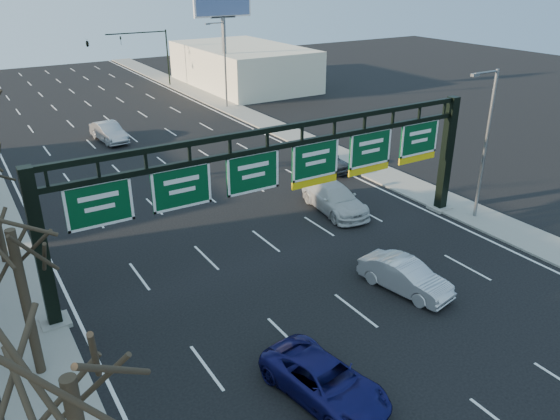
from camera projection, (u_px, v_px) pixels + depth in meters
ground at (385, 333)px, 22.99m from camera, size 160.00×160.00×0.00m
sidewalk_right at (339, 155)px, 44.66m from camera, size 3.00×120.00×0.12m
lane_markings at (194, 186)px, 38.53m from camera, size 21.60×120.00×0.01m
sign_gantry at (288, 174)px, 27.40m from camera, size 24.60×1.20×7.20m
building_right_distant at (243, 66)px, 70.44m from camera, size 12.00×20.00×5.00m
tree_near at (59, 337)px, 10.69m from camera, size 3.60×3.60×8.86m
tree_gantry at (3, 201)px, 17.84m from camera, size 3.60×3.60×8.48m
streetlight_near at (485, 138)px, 31.57m from camera, size 2.15×0.22×9.00m
streetlight_far at (224, 60)px, 58.00m from camera, size 2.15×0.22×9.00m
billboard_right at (223, 17)px, 61.47m from camera, size 7.00×0.50×12.00m
traffic_signal_mast at (119, 45)px, 66.23m from camera, size 10.16×0.54×7.00m
car_blue_suv at (325, 381)px, 19.33m from camera, size 3.17×5.41×1.41m
car_silver_sedan at (405, 276)px, 25.79m from camera, size 2.48×4.82×1.51m
car_white_wagon at (335, 198)px, 34.31m from camera, size 2.97×5.97×1.67m
car_grey_far at (324, 159)px, 41.40m from camera, size 2.25×4.86×1.61m
car_silver_distant at (109, 132)px, 48.10m from camera, size 2.27×5.20×1.66m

